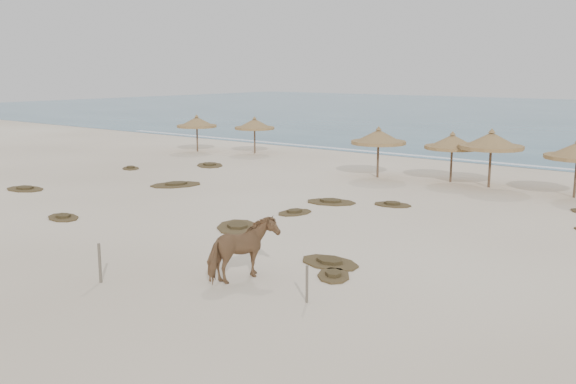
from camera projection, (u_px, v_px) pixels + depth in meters
name	position (u px, v px, depth m)	size (l,w,h in m)	color
ground	(189.00, 244.00, 22.38)	(160.00, 160.00, 0.00)	#F7E5CB
foam_line	(478.00, 161.00, 42.47)	(70.00, 0.60, 0.01)	white
palapa_0	(197.00, 123.00, 47.31)	(3.43, 3.43, 2.75)	brown
palapa_1	(255.00, 125.00, 46.23)	(2.88, 2.88, 2.69)	brown
palapa_2	(378.00, 138.00, 35.82)	(3.54, 3.54, 2.89)	brown
palapa_3	(452.00, 143.00, 34.31)	(3.69, 3.69, 2.76)	brown
palapa_4	(491.00, 142.00, 32.70)	(4.02, 4.02, 3.05)	brown
horse	(243.00, 250.00, 18.33)	(0.98, 2.14, 1.81)	brown
fence_post_near	(100.00, 263.00, 18.19)	(0.09, 0.09, 1.15)	#695F4E
fence_post_far	(307.00, 284.00, 16.63)	(0.07, 0.07, 1.00)	#695F4E
scrub_0	(25.00, 189.00, 32.47)	(2.37, 1.71, 0.16)	brown
scrub_1	(176.00, 184.00, 33.68)	(2.80, 3.22, 0.16)	brown
scrub_2	(295.00, 212.00, 27.11)	(1.38, 1.83, 0.16)	brown
scrub_3	(331.00, 202.00, 29.26)	(2.67, 2.20, 0.16)	brown
scrub_4	(330.00, 262.00, 20.06)	(2.23, 1.60, 0.16)	brown
scrub_6	(210.00, 165.00, 40.59)	(2.93, 2.80, 0.16)	brown
scrub_7	(392.00, 204.00, 28.69)	(1.90, 1.42, 0.16)	brown
scrub_8	(131.00, 168.00, 39.32)	(1.82, 1.67, 0.16)	brown
scrub_9	(238.00, 227.00, 24.60)	(2.86, 2.90, 0.16)	brown
scrub_11	(63.00, 217.00, 26.21)	(1.96, 1.52, 0.16)	brown
scrub_12	(334.00, 275.00, 18.79)	(1.62, 1.74, 0.16)	brown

